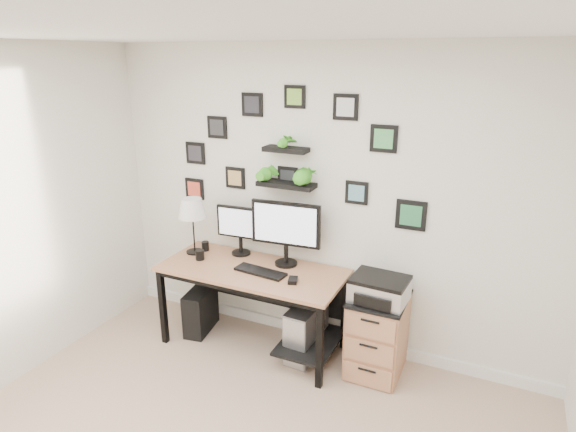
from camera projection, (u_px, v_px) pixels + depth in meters
The scene contains 14 objects.
room at pixel (319, 332), 4.45m from camera, with size 4.00×4.00×4.00m.
desk at pixel (258, 281), 4.18m from camera, with size 1.60×0.70×0.75m.
monitor_left at pixel (240, 227), 4.34m from camera, with size 0.45×0.19×0.45m.
monitor_right at pixel (286, 228), 4.09m from camera, with size 0.61×0.21×0.57m.
keyboard at pixel (260, 272), 4.04m from camera, with size 0.45×0.14×0.02m, color black.
mouse at pixel (293, 280), 3.87m from camera, with size 0.07×0.11×0.03m, color black.
table_lamp at pixel (192, 210), 4.33m from camera, with size 0.26×0.26×0.52m.
mug at pixel (200, 255), 4.29m from camera, with size 0.08×0.08×0.09m, color black.
pen_cup at pixel (205, 246), 4.49m from camera, with size 0.07×0.07×0.09m, color black.
pc_tower_black at pixel (201, 310), 4.53m from camera, with size 0.18×0.41×0.41m, color black.
pc_tower_grey at pixel (306, 331), 4.13m from camera, with size 0.24×0.49×0.47m.
file_cabinet at pixel (377, 335), 3.90m from camera, with size 0.43×0.53×0.67m.
printer at pixel (379, 289), 3.72m from camera, with size 0.44×0.37×0.19m.
wall_decor at pixel (288, 160), 4.01m from camera, with size 2.26×0.18×1.08m.
Camera 1 is at (1.37, -1.66, 2.48)m, focal length 30.00 mm.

